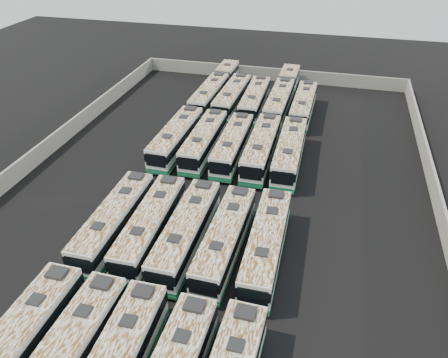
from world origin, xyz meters
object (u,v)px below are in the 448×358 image
bus_midfront_center (186,232)px  bus_back_right (283,94)px  bus_back_far_right (303,105)px  bus_midfront_far_right (266,244)px  bus_midback_far_left (176,138)px  bus_midfront_far_left (115,221)px  bus_back_left (232,97)px  bus_midfront_left (151,225)px  bus_midback_left (204,141)px  bus_midback_right (261,148)px  bus_back_far_left (216,88)px  bus_front_far_left (15,349)px  bus_midfront_right (225,239)px  bus_midback_far_right (290,152)px  bus_back_center (255,100)px  bus_midback_center (232,145)px

bus_midfront_center → bus_back_right: (3.67, 34.56, -0.01)m
bus_back_far_right → bus_midfront_far_right: bearing=-89.2°
bus_midback_far_left → bus_back_far_right: bearing=46.1°
bus_midfront_far_left → bus_back_left: 31.66m
bus_midfront_left → bus_midback_left: bus_midfront_left is taller
bus_midfront_left → bus_midback_left: bearing=88.7°
bus_midfront_far_right → bus_midback_left: bus_midfront_far_right is taller
bus_midback_right → bus_back_far_left: (-10.49, 17.64, -0.07)m
bus_midback_right → bus_front_far_left: bearing=-109.2°
bus_midback_far_left → bus_back_far_left: 17.68m
bus_midfront_center → bus_midback_far_left: 18.32m
bus_midfront_center → bus_midfront_right: bearing=0.5°
bus_back_far_left → bus_midfront_right: bearing=-72.3°
bus_midfront_center → bus_midfront_right: size_ratio=1.02×
bus_front_far_left → bus_midfront_far_right: (14.18, 14.32, -0.03)m
bus_front_far_left → bus_midback_far_right: (14.03, 30.99, 0.01)m
bus_midfront_far_left → bus_midback_far_left: size_ratio=0.98×
bus_midfront_center → bus_back_center: bus_midfront_center is taller
bus_midfront_far_left → bus_midfront_center: size_ratio=0.99×
bus_midback_left → bus_midback_far_left: bearing=-177.7°
bus_midback_far_left → bus_midback_center: size_ratio=1.04×
bus_midfront_far_right → bus_back_left: bus_back_left is taller
bus_back_center → bus_back_right: 4.88m
bus_midfront_right → bus_back_far_left: 36.12m
bus_midfront_far_right → bus_back_center: size_ratio=1.01×
bus_back_right → bus_back_far_left: bearing=-179.6°
bus_midback_left → bus_back_right: size_ratio=0.63×
bus_midfront_center → bus_back_left: bus_midfront_center is taller
bus_midback_far_left → bus_midfront_right: bearing=-57.0°
bus_midfront_center → bus_back_right: bearing=84.2°
bus_midback_left → bus_midback_right: (7.13, -0.11, 0.07)m
bus_midback_far_left → bus_midback_left: size_ratio=1.03×
bus_midfront_far_left → bus_midback_far_left: bus_midback_far_left is taller
bus_midback_right → bus_midback_far_right: bus_midback_far_right is taller
bus_midback_center → bus_back_far_right: (7.03, 14.15, -0.00)m
bus_midback_far_left → bus_back_left: size_ratio=1.01×
bus_midback_left → bus_back_left: (0.07, 14.29, 0.03)m
bus_midfront_center → bus_midback_far_left: (-7.01, 16.93, 0.02)m
bus_front_far_left → bus_back_center: size_ratio=1.03×
bus_back_far_right → bus_front_far_left: bearing=-106.6°
bus_midfront_right → bus_midback_right: size_ratio=0.96×
bus_midfront_left → bus_midback_center: bus_midfront_left is taller
bus_back_far_right → bus_back_far_left: bearing=166.8°
bus_midback_far_left → bus_midback_right: size_ratio=1.00×
bus_front_far_left → bus_midback_center: bus_front_far_left is taller
bus_back_left → bus_midback_right: bearing=-62.4°
bus_back_far_left → bus_back_right: bearing=0.7°
bus_midfront_far_left → bus_midfront_far_right: size_ratio=0.99×
bus_midfront_center → bus_midback_center: (0.12, 16.96, -0.05)m
bus_back_left → bus_back_far_right: bearing=0.0°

